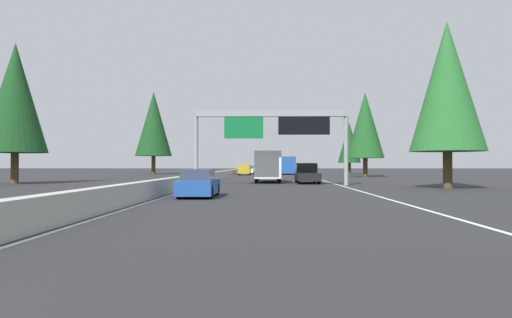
# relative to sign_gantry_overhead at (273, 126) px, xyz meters

# --- Properties ---
(ground_plane) EXTENTS (320.00, 320.00, 0.00)m
(ground_plane) POSITION_rel_sign_gantry_overhead_xyz_m (25.69, 6.04, -4.90)
(ground_plane) COLOR #262628
(median_barrier) EXTENTS (180.00, 0.56, 0.90)m
(median_barrier) POSITION_rel_sign_gantry_overhead_xyz_m (45.69, 6.34, -4.45)
(median_barrier) COLOR #ADAAA3
(median_barrier) RESTS_ON ground
(shoulder_stripe_right) EXTENTS (160.00, 0.16, 0.01)m
(shoulder_stripe_right) POSITION_rel_sign_gantry_overhead_xyz_m (35.69, -5.48, -4.89)
(shoulder_stripe_right) COLOR silver
(shoulder_stripe_right) RESTS_ON ground
(shoulder_stripe_median) EXTENTS (160.00, 0.16, 0.01)m
(shoulder_stripe_median) POSITION_rel_sign_gantry_overhead_xyz_m (35.69, 5.79, -4.89)
(shoulder_stripe_median) COLOR silver
(shoulder_stripe_median) RESTS_ON ground
(sign_gantry_overhead) EXTENTS (0.50, 12.68, 6.15)m
(sign_gantry_overhead) POSITION_rel_sign_gantry_overhead_xyz_m (0.00, 0.00, 0.00)
(sign_gantry_overhead) COLOR gray
(sign_gantry_overhead) RESTS_ON ground
(sedan_distant_a) EXTENTS (4.40, 1.80, 1.47)m
(sedan_distant_a) POSITION_rel_sign_gantry_overhead_xyz_m (-13.57, 4.06, -4.21)
(sedan_distant_a) COLOR #1E4793
(sedan_distant_a) RESTS_ON ground
(pickup_far_right) EXTENTS (5.60, 2.00, 1.86)m
(pickup_far_right) POSITION_rel_sign_gantry_overhead_xyz_m (4.88, -3.17, -3.98)
(pickup_far_right) COLOR black
(pickup_far_right) RESTS_ON ground
(minivan_mid_right) EXTENTS (5.00, 1.95, 1.69)m
(minivan_mid_right) POSITION_rel_sign_gantry_overhead_xyz_m (38.67, 4.33, -3.94)
(minivan_mid_right) COLOR #AD931E
(minivan_mid_right) RESTS_ON ground
(sedan_distant_b) EXTENTS (4.40, 1.80, 1.47)m
(sedan_distant_b) POSITION_rel_sign_gantry_overhead_xyz_m (63.62, 4.31, -4.21)
(sedan_distant_b) COLOR white
(sedan_distant_b) RESTS_ON ground
(bus_mid_center) EXTENTS (11.50, 2.55, 3.10)m
(bus_mid_center) POSITION_rel_sign_gantry_overhead_xyz_m (45.82, -3.05, -3.18)
(bus_mid_center) COLOR #1E4793
(bus_mid_center) RESTS_ON ground
(box_truck_far_center) EXTENTS (8.50, 2.40, 2.95)m
(box_truck_far_center) POSITION_rel_sign_gantry_overhead_xyz_m (6.90, 0.43, -3.28)
(box_truck_far_center) COLOR white
(box_truck_far_center) RESTS_ON ground
(sedan_near_right) EXTENTS (4.40, 1.80, 1.47)m
(sedan_near_right) POSITION_rel_sign_gantry_overhead_xyz_m (51.98, 4.18, -4.21)
(sedan_near_right) COLOR white
(sedan_near_right) RESTS_ON ground
(sedan_near_center) EXTENTS (4.40, 1.80, 1.47)m
(sedan_near_center) POSITION_rel_sign_gantry_overhead_xyz_m (87.60, -2.84, -4.21)
(sedan_near_center) COLOR white
(sedan_near_center) RESTS_ON ground
(conifer_right_near) EXTENTS (5.33, 5.33, 12.11)m
(conifer_right_near) POSITION_rel_sign_gantry_overhead_xyz_m (-4.17, -12.57, 2.47)
(conifer_right_near) COLOR #4C3823
(conifer_right_near) RESTS_ON ground
(conifer_right_mid) EXTENTS (5.31, 5.31, 12.06)m
(conifer_right_mid) POSITION_rel_sign_gantry_overhead_xyz_m (28.12, -13.43, 2.43)
(conifer_right_mid) COLOR #4C3823
(conifer_right_mid) RESTS_ON ground
(conifer_right_far) EXTENTS (4.14, 4.14, 9.42)m
(conifer_right_far) POSITION_rel_sign_gantry_overhead_xyz_m (46.25, -14.35, 0.82)
(conifer_right_far) COLOR #4C3823
(conifer_right_far) RESTS_ON ground
(conifer_left_near) EXTENTS (5.56, 5.56, 12.63)m
(conifer_left_near) POSITION_rel_sign_gantry_overhead_xyz_m (2.80, 23.04, 2.78)
(conifer_left_near) COLOR #4C3823
(conifer_left_near) RESTS_ON ground
(conifer_left_mid) EXTENTS (6.64, 6.64, 15.09)m
(conifer_left_mid) POSITION_rel_sign_gantry_overhead_xyz_m (45.98, 21.36, 4.29)
(conifer_left_mid) COLOR #4C3823
(conifer_left_mid) RESTS_ON ground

